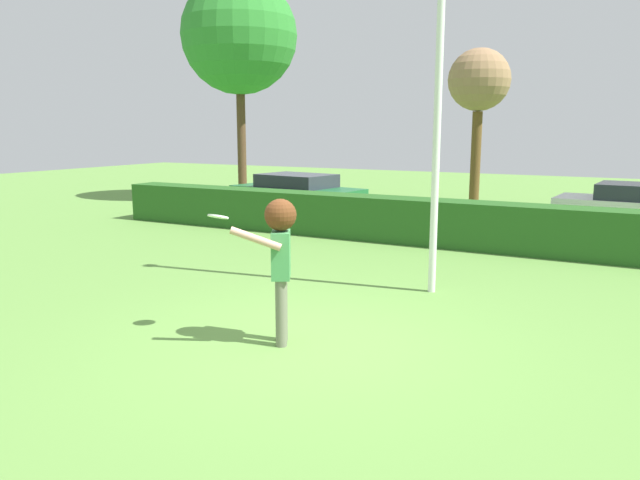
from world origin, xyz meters
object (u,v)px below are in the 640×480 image
Objects in this scene: person at (280,249)px; bare_elm_tree at (479,83)px; willow_tree at (239,36)px; lamppost at (440,46)px; frisbee at (218,217)px; parked_car_green at (297,192)px.

bare_elm_tree reaches higher than person.
lamppost is at bearing -41.67° from willow_tree.
parked_car_green is at bearing 115.52° from frisbee.
frisbee is at bearing -118.35° from lamppost.
parked_car_green is (-5.70, 10.02, -0.51)m from person.
person is 6.77× the size of frisbee.
lamppost is at bearing 61.65° from frisbee.
lamppost is (0.88, 3.25, 2.68)m from person.
willow_tree is (-9.54, 12.52, 4.71)m from person.
lamppost is at bearing -45.82° from parked_car_green.
person reaches higher than parked_car_green.
bare_elm_tree is (-1.23, 14.10, 2.88)m from person.
willow_tree is at bearing 127.30° from person.
lamppost is at bearing 74.81° from person.
lamppost is 1.37× the size of bare_elm_tree.
person is 4.30m from lamppost.
lamppost reaches higher than frisbee.
parked_car_green is (-6.58, 6.77, -3.19)m from lamppost.
frisbee is (-0.89, -0.04, 0.34)m from person.
lamppost reaches higher than person.
parked_car_green is at bearing -33.07° from willow_tree.
frisbee is 0.03× the size of willow_tree.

